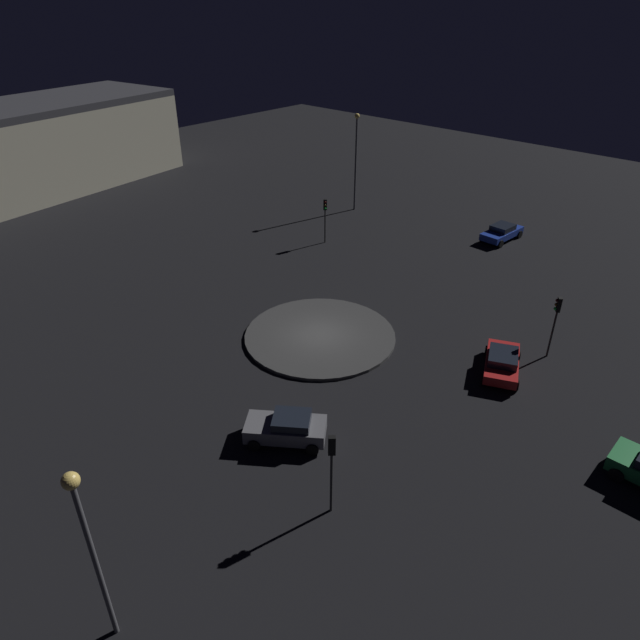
{
  "coord_description": "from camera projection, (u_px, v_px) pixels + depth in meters",
  "views": [
    {
      "loc": [
        20.92,
        -22.78,
        19.5
      ],
      "look_at": [
        0.0,
        0.0,
        1.26
      ],
      "focal_mm": 32.13,
      "sensor_mm": 36.0,
      "label": 1
    }
  ],
  "objects": [
    {
      "name": "car_red",
      "position": [
        502.0,
        362.0,
        32.9
      ],
      "size": [
        3.35,
        4.5,
        1.35
      ],
      "rotation": [
        0.0,
        0.0,
        -1.15
      ],
      "color": "red",
      "rests_on": "ground_plane"
    },
    {
      "name": "traffic_light_northeast",
      "position": [
        556.0,
        315.0,
        33.23
      ],
      "size": [
        0.4,
        0.37,
        4.01
      ],
      "rotation": [
        0.0,
        0.0,
        -2.56
      ],
      "color": "#2D2D2D",
      "rests_on": "ground_plane"
    },
    {
      "name": "car_grey",
      "position": [
        287.0,
        428.0,
        27.92
      ],
      "size": [
        4.19,
        3.76,
        1.51
      ],
      "rotation": [
        0.0,
        0.0,
        3.78
      ],
      "color": "slate",
      "rests_on": "ground_plane"
    },
    {
      "name": "traffic_light_northwest",
      "position": [
        325.0,
        212.0,
        48.46
      ],
      "size": [
        0.38,
        0.39,
        3.86
      ],
      "rotation": [
        0.0,
        0.0,
        -0.86
      ],
      "color": "#2D2D2D",
      "rests_on": "ground_plane"
    },
    {
      "name": "car_blue",
      "position": [
        502.0,
        232.0,
        50.01
      ],
      "size": [
        2.26,
        4.45,
        1.38
      ],
      "rotation": [
        0.0,
        0.0,
        4.64
      ],
      "color": "#1E38A5",
      "rests_on": "ground_plane"
    },
    {
      "name": "traffic_light_southeast",
      "position": [
        332.0,
        459.0,
        23.06
      ],
      "size": [
        0.39,
        0.39,
        4.15
      ],
      "rotation": [
        0.0,
        0.0,
        2.35
      ],
      "color": "#2D2D2D",
      "rests_on": "ground_plane"
    },
    {
      "name": "ground_plane",
      "position": [
        320.0,
        337.0,
        36.55
      ],
      "size": [
        115.51,
        115.51,
        0.0
      ],
      "primitive_type": "plane",
      "color": "black"
    },
    {
      "name": "roundabout_island",
      "position": [
        320.0,
        336.0,
        36.5
      ],
      "size": [
        9.59,
        9.59,
        0.2
      ],
      "primitive_type": "cylinder",
      "color": "#383838",
      "rests_on": "ground_plane"
    },
    {
      "name": "streetlamp_northwest",
      "position": [
        356.0,
        152.0,
        54.29
      ],
      "size": [
        0.48,
        0.48,
        9.2
      ],
      "color": "#4C4C51",
      "rests_on": "ground_plane"
    },
    {
      "name": "streetlamp_south",
      "position": [
        87.0,
        533.0,
        17.37
      ],
      "size": [
        0.54,
        0.54,
        7.57
      ],
      "color": "#4C4C51",
      "rests_on": "ground_plane"
    },
    {
      "name": "store_building",
      "position": [
        15.0,
        152.0,
        59.06
      ],
      "size": [
        16.72,
        35.9,
        8.93
      ],
      "rotation": [
        0.0,
        0.0,
        4.86
      ],
      "color": "#B7B299",
      "rests_on": "ground_plane"
    }
  ]
}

